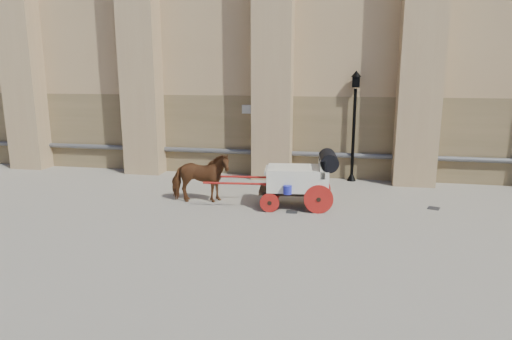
# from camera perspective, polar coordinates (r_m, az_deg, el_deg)

# --- Properties ---
(ground) EXTENTS (90.00, 90.00, 0.00)m
(ground) POSITION_cam_1_polar(r_m,az_deg,el_deg) (13.42, 3.83, -4.69)
(ground) COLOR gray
(ground) RESTS_ON ground
(horse) EXTENTS (1.91, 1.12, 1.52)m
(horse) POSITION_cam_1_polar(r_m,az_deg,el_deg) (13.82, -6.98, -0.99)
(horse) COLOR brown
(horse) RESTS_ON ground
(carriage) EXTENTS (3.91, 1.48, 1.67)m
(carriage) POSITION_cam_1_polar(r_m,az_deg,el_deg) (13.25, 5.77, -0.90)
(carriage) COLOR black
(carriage) RESTS_ON ground
(street_lamp) EXTENTS (0.37, 0.37, 3.92)m
(street_lamp) POSITION_cam_1_polar(r_m,az_deg,el_deg) (16.59, 12.15, 5.76)
(street_lamp) COLOR black
(street_lamp) RESTS_ON ground
(drain_grate_near) EXTENTS (0.33, 0.33, 0.01)m
(drain_grate_near) POSITION_cam_1_polar(r_m,az_deg,el_deg) (13.01, 4.51, -5.22)
(drain_grate_near) COLOR black
(drain_grate_near) RESTS_ON ground
(drain_grate_far) EXTENTS (0.41, 0.41, 0.01)m
(drain_grate_far) POSITION_cam_1_polar(r_m,az_deg,el_deg) (14.27, 21.33, -4.47)
(drain_grate_far) COLOR black
(drain_grate_far) RESTS_ON ground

